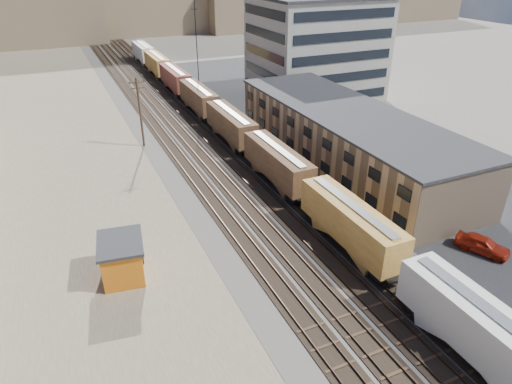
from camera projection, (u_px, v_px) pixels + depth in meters
name	position (u px, v px, depth m)	size (l,w,h in m)	color
ground	(365.00, 310.00, 36.26)	(300.00, 300.00, 0.00)	#6B6356
ballast_bed	(185.00, 122.00, 76.53)	(18.00, 200.00, 0.06)	#4C4742
dirt_yard	(62.00, 164.00, 61.17)	(24.00, 180.00, 0.03)	#70604D
asphalt_lot	(345.00, 131.00, 72.50)	(26.00, 120.00, 0.04)	#232326
rail_tracks	(181.00, 122.00, 76.29)	(11.40, 200.00, 0.24)	black
freight_train	(214.00, 110.00, 73.30)	(3.00, 119.74, 4.46)	black
warehouse	(346.00, 137.00, 60.18)	(12.40, 40.40, 7.25)	tan
office_tower	(316.00, 47.00, 86.45)	(22.60, 18.60, 18.45)	#9E998E
utility_pole_north	(140.00, 111.00, 64.53)	(2.20, 0.32, 10.00)	#382619
radio_mast	(197.00, 53.00, 82.55)	(1.20, 0.16, 18.00)	black
maintenance_shed	(122.00, 258.00, 39.32)	(4.42, 5.36, 3.58)	orange
parked_car_red	(482.00, 245.00, 42.91)	(1.95, 4.85, 1.65)	maroon
parked_car_blue	(278.00, 94.00, 89.23)	(2.21, 4.78, 1.33)	navy
parked_car_far	(342.00, 92.00, 90.27)	(1.71, 4.26, 1.45)	white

